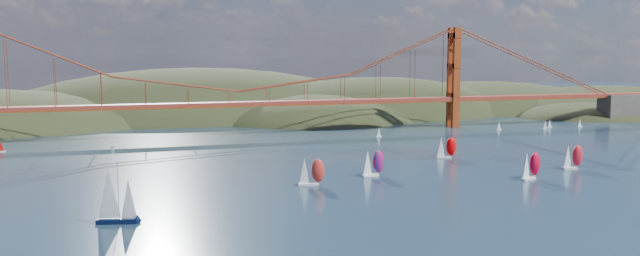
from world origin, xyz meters
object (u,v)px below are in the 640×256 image
object	(u,v)px
racer_rwb	(373,163)
racer_1	(531,165)
racer_2	(572,156)
sloop_navy	(115,196)
racer_3	(446,147)
racer_0	(311,171)

from	to	relation	value
racer_rwb	racer_1	bearing A→B (deg)	-36.26
racer_2	racer_1	bearing A→B (deg)	-160.56
sloop_navy	racer_2	world-z (taller)	sloop_navy
sloop_navy	racer_1	size ratio (longest dim) A/B	1.51
racer_1	racer_3	bearing A→B (deg)	77.64
racer_3	racer_rwb	distance (m)	48.08
racer_3	racer_2	bearing A→B (deg)	-40.96
racer_1	racer_2	world-z (taller)	racer_1
sloop_navy	racer_0	size ratio (longest dim) A/B	1.60
racer_2	sloop_navy	bearing A→B (deg)	-174.52
racer_1	racer_rwb	xyz separation A→B (m)	(-47.48, 20.01, -0.12)
racer_1	racer_2	xyz separation A→B (m)	(25.40, 11.33, -0.18)
racer_1	racer_rwb	bearing A→B (deg)	136.48
sloop_navy	racer_0	world-z (taller)	sloop_navy
racer_1	racer_rwb	world-z (taller)	racer_1
racer_0	sloop_navy	bearing A→B (deg)	-145.97
sloop_navy	racer_1	distance (m)	130.10
sloop_navy	racer_1	xyz separation A→B (m)	(129.08, 16.15, -1.97)
racer_0	racer_2	xyz separation A→B (m)	(96.89, -0.38, 0.09)
racer_0	racer_2	distance (m)	96.90
racer_0	racer_3	xyz separation A→B (m)	(64.88, 33.64, -0.10)
racer_0	racer_1	world-z (taller)	racer_1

